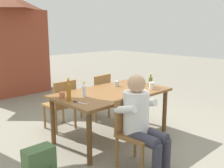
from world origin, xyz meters
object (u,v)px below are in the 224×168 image
(chair_far_left, at_px, (62,102))
(cup_glass, at_px, (133,87))
(bottle_clear, at_px, (84,90))
(bottle_amber, at_px, (69,91))
(brick_kiosk, at_px, (3,39))
(dining_table, at_px, (112,97))
(cup_terracotta, at_px, (62,95))
(chair_near_left, at_px, (133,129))
(table_knife, at_px, (79,103))
(bottle_olive, at_px, (151,81))
(person_in_white_shirt, at_px, (141,118))
(chair_far_right, at_px, (98,94))
(cup_white, at_px, (151,86))
(cup_steel, at_px, (116,84))

(chair_far_left, xyz_separation_m, cup_glass, (0.73, -0.95, 0.31))
(bottle_clear, distance_m, bottle_amber, 0.27)
(brick_kiosk, bearing_deg, dining_table, -91.03)
(cup_terracotta, bearing_deg, chair_near_left, -70.89)
(bottle_amber, distance_m, cup_terracotta, 0.20)
(table_knife, height_order, brick_kiosk, brick_kiosk)
(bottle_amber, height_order, table_knife, bottle_amber)
(bottle_clear, relative_size, cup_terracotta, 2.68)
(dining_table, bearing_deg, chair_far_left, 116.29)
(chair_far_left, bearing_deg, bottle_clear, -97.92)
(bottle_olive, distance_m, cup_glass, 0.38)
(person_in_white_shirt, height_order, cup_glass, person_in_white_shirt)
(chair_far_right, relative_size, cup_terracotta, 10.54)
(cup_white, distance_m, table_knife, 1.34)
(bottle_amber, xyz_separation_m, table_knife, (0.03, -0.20, -0.13))
(bottle_clear, distance_m, cup_glass, 0.86)
(cup_terracotta, bearing_deg, chair_far_right, 26.77)
(dining_table, xyz_separation_m, bottle_amber, (-0.77, 0.04, 0.22))
(table_knife, bearing_deg, bottle_amber, 97.83)
(bottle_amber, height_order, cup_terracotta, bottle_amber)
(person_in_white_shirt, bearing_deg, chair_near_left, 93.45)
(cup_terracotta, bearing_deg, bottle_clear, -33.96)
(bottle_olive, bearing_deg, dining_table, 163.53)
(cup_white, bearing_deg, chair_far_left, 131.03)
(person_in_white_shirt, xyz_separation_m, bottle_olive, (1.10, 0.72, 0.19))
(chair_far_right, bearing_deg, bottle_amber, -146.95)
(chair_far_right, bearing_deg, chair_near_left, -116.69)
(cup_terracotta, distance_m, cup_white, 1.45)
(person_in_white_shirt, bearing_deg, brick_kiosk, 84.82)
(brick_kiosk, bearing_deg, bottle_amber, -101.14)
(chair_far_left, relative_size, bottle_clear, 3.92)
(cup_white, bearing_deg, bottle_clear, 161.54)
(chair_near_left, distance_m, table_knife, 0.79)
(brick_kiosk, bearing_deg, cup_terracotta, -101.49)
(bottle_olive, xyz_separation_m, bottle_amber, (-1.47, 0.25, 0.04))
(cup_terracotta, xyz_separation_m, cup_glass, (1.09, -0.36, 0.00))
(cup_glass, bearing_deg, brick_kiosk, 93.17)
(person_in_white_shirt, height_order, cup_white, person_in_white_shirt)
(chair_near_left, xyz_separation_m, chair_far_left, (0.01, 1.63, 0.00))
(cup_terracotta, height_order, cup_steel, cup_steel)
(cup_steel, xyz_separation_m, brick_kiosk, (-0.24, 4.15, 0.64))
(chair_far_left, xyz_separation_m, cup_steel, (0.72, -0.59, 0.31))
(cup_terracotta, height_order, cup_white, cup_white)
(dining_table, relative_size, chair_near_left, 2.05)
(cup_steel, relative_size, table_knife, 0.37)
(dining_table, relative_size, cup_white, 15.97)
(chair_far_right, height_order, person_in_white_shirt, person_in_white_shirt)
(bottle_amber, bearing_deg, brick_kiosk, 78.86)
(cup_glass, bearing_deg, table_knife, -179.04)
(bottle_amber, xyz_separation_m, brick_kiosk, (0.85, 4.33, 0.55))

